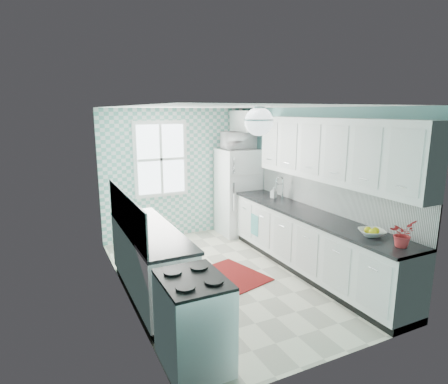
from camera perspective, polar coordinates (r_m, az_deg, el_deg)
name	(u,v)px	position (r m, az deg, el deg)	size (l,w,h in m)	color
floor	(228,277)	(5.80, 0.65, -12.79)	(3.00, 4.40, 0.02)	beige
ceiling	(229,106)	(5.25, 0.72, 12.97)	(3.00, 4.40, 0.02)	white
wall_back	(178,173)	(7.39, -7.03, 2.86)	(3.00, 0.02, 2.50)	#81C8C4
wall_front	(336,243)	(3.63, 16.69, -7.51)	(3.00, 0.02, 2.50)	#81C8C4
wall_left	(122,207)	(4.92, -15.25, -2.25)	(0.02, 4.40, 2.50)	#81C8C4
wall_right	(312,187)	(6.20, 13.26, 0.81)	(0.02, 4.40, 2.50)	#81C8C4
accent_wall	(178,173)	(7.37, -6.98, 2.84)	(3.00, 0.01, 2.50)	#6AB5A4
window	(161,159)	(7.20, -9.61, 4.94)	(1.04, 0.05, 1.44)	white
backsplash_right	(328,195)	(5.90, 15.51, -0.43)	(0.02, 3.60, 0.51)	white
backsplash_left	(125,213)	(4.86, -14.79, -3.05)	(0.02, 2.15, 0.51)	white
upper_cabinets_right	(332,150)	(5.54, 16.09, 6.14)	(0.33, 3.20, 0.90)	white
upper_cabinet_fridge	(246,121)	(7.48, 3.36, 10.74)	(0.40, 0.74, 0.40)	white
ceiling_light	(259,121)	(4.56, 5.32, 10.67)	(0.34, 0.34, 0.35)	silver
base_cabinets_right	(310,244)	(5.92, 12.98, -7.75)	(0.60, 3.60, 0.90)	white
countertop_right	(311,215)	(5.77, 13.09, -3.39)	(0.63, 3.60, 0.04)	black
base_cabinets_left	(150,264)	(5.16, -11.15, -10.72)	(0.60, 2.15, 0.90)	white
countertop_left	(150,230)	(5.00, -11.21, -5.73)	(0.63, 2.15, 0.04)	black
fridge	(238,192)	(7.51, 2.18, 0.04)	(0.75, 0.74, 1.71)	white
stove	(194,321)	(3.81, -4.66, -18.94)	(0.60, 0.75, 0.90)	white
sink	(275,200)	(6.55, 7.79, -1.19)	(0.44, 0.37, 0.53)	silver
rug	(233,275)	(5.81, 1.41, -12.54)	(0.72, 1.03, 0.02)	maroon
dish_towel	(255,225)	(6.63, 4.69, -5.03)	(0.02, 0.24, 0.37)	#67BCB7
fruit_bowl	(372,233)	(4.97, 21.60, -5.78)	(0.31, 0.31, 0.08)	white
potted_plant	(402,234)	(4.68, 25.51, -5.74)	(0.28, 0.24, 0.31)	#C13928
soap_bottle	(274,193)	(6.65, 7.57, -0.08)	(0.09, 0.09, 0.19)	#A1B1B5
microwave	(239,140)	(7.36, 2.24, 7.88)	(0.61, 0.42, 0.34)	silver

